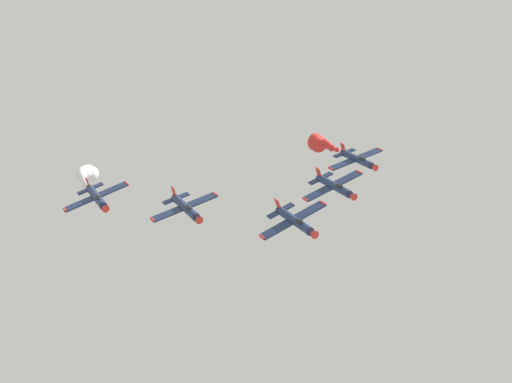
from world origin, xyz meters
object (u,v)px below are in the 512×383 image
object	(u,v)px
airplane_right_inner	(186,207)
airplane_right_outer	(97,197)
airplane_left_outer	(357,159)
airplane_lead	(295,221)
airplane_left_inner	(334,186)

from	to	relation	value
airplane_right_inner	airplane_right_outer	distance (m)	13.47
airplane_right_inner	airplane_left_outer	bearing A→B (deg)	-162.26
airplane_right_outer	airplane_lead	bearing A→B (deg)	137.00
airplane_left_outer	airplane_left_inner	bearing A→B (deg)	47.06
airplane_lead	airplane_left_outer	xyz separation A→B (m)	(-21.36, -20.72, 0.71)
airplane_left_inner	airplane_right_outer	world-z (taller)	airplane_left_inner
airplane_lead	airplane_left_outer	distance (m)	29.76
airplane_left_outer	airplane_right_outer	size ratio (longest dim) A/B	1.00
airplane_left_inner	airplane_left_outer	distance (m)	15.11
airplane_left_inner	airplane_lead	bearing A→B (deg)	41.13
airplane_lead	airplane_left_inner	world-z (taller)	airplane_left_inner
airplane_right_outer	airplane_right_inner	bearing A→B (deg)	137.21
airplane_left_inner	airplane_right_outer	bearing A→B (deg)	-17.11
airplane_right_inner	airplane_left_outer	xyz separation A→B (m)	(-32.39, -10.36, 0.66)
airplane_right_inner	airplane_right_outer	xyz separation A→B (m)	(9.88, -9.15, 0.03)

